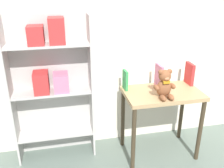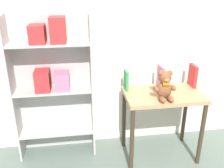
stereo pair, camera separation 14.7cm
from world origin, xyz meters
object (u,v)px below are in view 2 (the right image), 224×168
at_px(display_table, 163,104).
at_px(book_standing_red, 193,76).
at_px(bookshelf_side, 53,79).
at_px(book_standing_green, 126,80).
at_px(book_standing_pink, 160,77).
at_px(teddy_bear, 165,86).

xyz_separation_m(display_table, book_standing_red, (0.33, 0.13, 0.21)).
distance_m(bookshelf_side, book_standing_green, 0.68).
xyz_separation_m(display_table, book_standing_pink, (0.00, 0.11, 0.22)).
height_order(display_table, book_standing_red, book_standing_red).
bearing_deg(book_standing_red, bookshelf_side, 177.23).
relative_size(bookshelf_side, teddy_bear, 5.40).
bearing_deg(display_table, book_standing_pink, 90.00).
bearing_deg(book_standing_pink, display_table, -92.04).
relative_size(bookshelf_side, book_standing_green, 7.35).
distance_m(teddy_bear, book_standing_pink, 0.22).
bearing_deg(display_table, book_standing_red, 21.19).
xyz_separation_m(bookshelf_side, book_standing_red, (1.33, -0.10, 0.00)).
bearing_deg(book_standing_red, teddy_bear, -146.11).
xyz_separation_m(bookshelf_side, teddy_bear, (0.96, -0.33, 0.01)).
xyz_separation_m(teddy_bear, book_standing_green, (-0.29, 0.23, -0.02)).
relative_size(teddy_bear, book_standing_green, 1.36).
bearing_deg(book_standing_red, book_standing_pink, -176.46).
bearing_deg(bookshelf_side, book_standing_green, -8.02).
xyz_separation_m(book_standing_green, book_standing_pink, (0.33, -0.01, 0.02)).
distance_m(book_standing_green, book_standing_pink, 0.33).
bearing_deg(book_standing_green, book_standing_red, -2.92).
bearing_deg(bookshelf_side, book_standing_red, -4.13).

